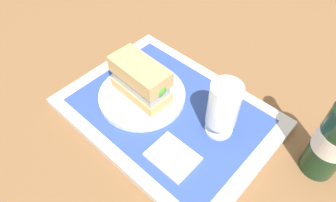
{
  "coord_description": "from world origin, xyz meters",
  "views": [
    {
      "loc": [
        0.28,
        -0.3,
        0.52
      ],
      "look_at": [
        0.0,
        0.0,
        0.05
      ],
      "focal_mm": 32.15,
      "sensor_mm": 36.0,
      "label": 1
    }
  ],
  "objects": [
    {
      "name": "ground_plane",
      "position": [
        0.0,
        0.0,
        0.0
      ],
      "size": [
        3.0,
        3.0,
        0.0
      ],
      "primitive_type": "plane",
      "color": "brown"
    },
    {
      "name": "tray",
      "position": [
        0.0,
        0.0,
        0.01
      ],
      "size": [
        0.44,
        0.32,
        0.02
      ],
      "primitive_type": "cube",
      "color": "silver",
      "rests_on": "ground_plane"
    },
    {
      "name": "placemat",
      "position": [
        0.0,
        0.0,
        0.02
      ],
      "size": [
        0.38,
        0.27,
        0.0
      ],
      "primitive_type": "cube",
      "color": "#2D4793",
      "rests_on": "tray"
    },
    {
      "name": "plate",
      "position": [
        -0.07,
        -0.01,
        0.03
      ],
      "size": [
        0.19,
        0.19,
        0.01
      ],
      "primitive_type": "cylinder",
      "color": "white",
      "rests_on": "placemat"
    },
    {
      "name": "sandwich",
      "position": [
        -0.06,
        -0.01,
        0.08
      ],
      "size": [
        0.13,
        0.07,
        0.08
      ],
      "rotation": [
        0.0,
        0.0,
        -0.04
      ],
      "color": "tan",
      "rests_on": "plate"
    },
    {
      "name": "beer_glass",
      "position": [
        0.11,
        0.03,
        0.09
      ],
      "size": [
        0.06,
        0.06,
        0.12
      ],
      "color": "silver",
      "rests_on": "placemat"
    },
    {
      "name": "napkin_folded",
      "position": [
        0.09,
        -0.08,
        0.02
      ],
      "size": [
        0.09,
        0.07,
        0.01
      ],
      "primitive_type": "cube",
      "color": "white",
      "rests_on": "placemat"
    }
  ]
}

